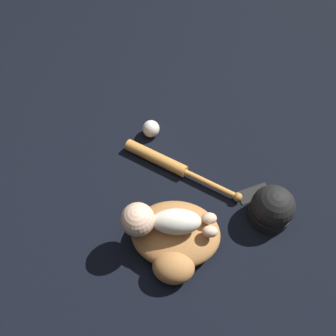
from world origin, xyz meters
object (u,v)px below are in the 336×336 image
object	(u,v)px
baby_figure	(159,221)
baseball_cap	(272,209)
baseball_bat	(167,163)
baseball	(151,129)
baseball_glove	(175,239)

from	to	relation	value
baby_figure	baseball_cap	size ratio (longest dim) A/B	1.43
baby_figure	baseball_bat	size ratio (longest dim) A/B	0.78
baseball	baseball_bat	bearing A→B (deg)	99.94
baseball_glove	baseball	xyz separation A→B (m)	(-0.01, -0.55, -0.01)
baby_figure	baseball	world-z (taller)	baby_figure
baseball_bat	baseball_cap	world-z (taller)	baseball_cap
baseball_cap	baseball	bearing A→B (deg)	-53.93
baseball_glove	baseball	world-z (taller)	baseball_glove
baseball_bat	baseball	bearing A→B (deg)	-80.06
baseball_bat	baseball_cap	bearing A→B (deg)	136.86
baseball_glove	baby_figure	size ratio (longest dim) A/B	1.15
baby_figure	baseball	size ratio (longest dim) A/B	4.26
baseball_glove	baseball_cap	bearing A→B (deg)	-174.93
baseball_bat	baseball_cap	size ratio (longest dim) A/B	1.83
baseball_bat	baseball_glove	bearing A→B (deg)	83.06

